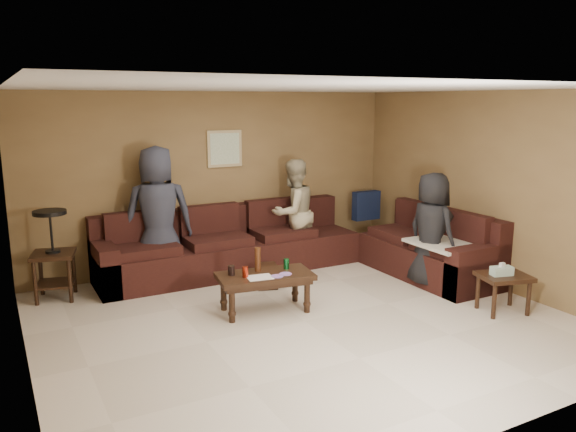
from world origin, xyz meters
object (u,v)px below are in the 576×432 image
object	(u,v)px
waste_bin	(267,276)
coffee_table	(265,279)
sectional_sofa	(301,251)
person_middle	(293,212)
side_table_right	(504,280)
end_table_left	(53,253)
person_right	(431,230)
person_left	(158,215)

from	to	relation	value
waste_bin	coffee_table	bearing A→B (deg)	-117.67
sectional_sofa	person_middle	world-z (taller)	person_middle
sectional_sofa	side_table_right	size ratio (longest dim) A/B	7.31
sectional_sofa	end_table_left	world-z (taller)	end_table_left
sectional_sofa	coffee_table	world-z (taller)	sectional_sofa
coffee_table	waste_bin	distance (m)	0.86
coffee_table	end_table_left	size ratio (longest dim) A/B	1.04
coffee_table	side_table_right	distance (m)	2.71
sectional_sofa	end_table_left	xyz separation A→B (m)	(-3.12, 0.55, 0.25)
sectional_sofa	side_table_right	world-z (taller)	sectional_sofa
end_table_left	person_right	distance (m)	4.69
coffee_table	person_right	bearing A→B (deg)	-5.50
person_middle	person_right	size ratio (longest dim) A/B	1.04
end_table_left	coffee_table	bearing A→B (deg)	-37.60
coffee_table	waste_bin	size ratio (longest dim) A/B	3.69
side_table_right	coffee_table	bearing A→B (deg)	151.04
waste_bin	person_middle	size ratio (longest dim) A/B	0.20
sectional_sofa	end_table_left	distance (m)	3.18
sectional_sofa	person_right	world-z (taller)	person_right
waste_bin	person_right	distance (m)	2.20
sectional_sofa	waste_bin	size ratio (longest dim) A/B	15.02
end_table_left	person_left	distance (m)	1.35
sectional_sofa	person_right	size ratio (longest dim) A/B	3.12
coffee_table	person_left	size ratio (longest dim) A/B	0.63
sectional_sofa	coffee_table	size ratio (longest dim) A/B	4.08
side_table_right	person_right	distance (m)	1.15
person_right	end_table_left	bearing A→B (deg)	62.26
side_table_right	person_right	size ratio (longest dim) A/B	0.43
person_left	person_right	distance (m)	3.54
side_table_right	end_table_left	bearing A→B (deg)	146.81
sectional_sofa	person_middle	bearing A→B (deg)	73.23
person_left	person_right	bearing A→B (deg)	160.03
side_table_right	sectional_sofa	bearing A→B (deg)	119.04
person_left	person_right	xyz separation A→B (m)	(3.02, -1.83, -0.16)
person_left	person_right	world-z (taller)	person_left
sectional_sofa	side_table_right	bearing A→B (deg)	-60.96
end_table_left	waste_bin	distance (m)	2.62
waste_bin	person_right	world-z (taller)	person_right
end_table_left	waste_bin	xyz separation A→B (m)	(2.44, -0.85, -0.42)
end_table_left	person_right	xyz separation A→B (m)	(4.33, -1.80, 0.17)
coffee_table	side_table_right	size ratio (longest dim) A/B	1.79
side_table_right	person_right	xyz separation A→B (m)	(-0.10, 1.09, 0.36)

